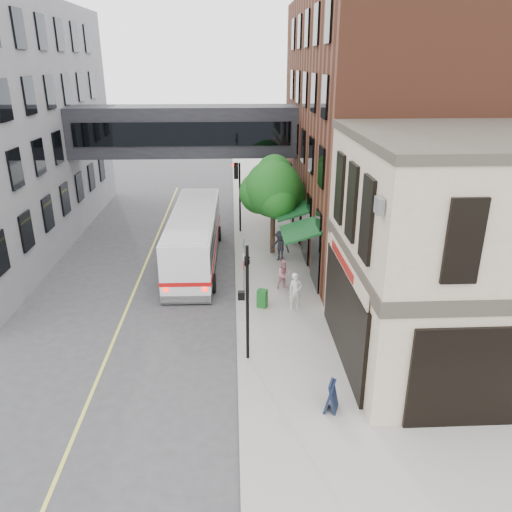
{
  "coord_description": "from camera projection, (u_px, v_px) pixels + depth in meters",
  "views": [
    {
      "loc": [
        -0.07,
        -14.11,
        10.58
      ],
      "look_at": [
        0.84,
        4.75,
        3.18
      ],
      "focal_mm": 35.0,
      "sensor_mm": 36.0,
      "label": 1
    }
  ],
  "objects": [
    {
      "name": "brick_building",
      "position": [
        405.0,
        128.0,
        28.83
      ],
      "size": [
        13.76,
        18.0,
        14.0
      ],
      "color": "#5A2C1C",
      "rests_on": "ground"
    },
    {
      "name": "newspaper_box",
      "position": [
        262.0,
        298.0,
        22.54
      ],
      "size": [
        0.53,
        0.5,
        0.84
      ],
      "primitive_type": "cube",
      "rotation": [
        0.0,
        0.0,
        -0.39
      ],
      "color": "#14571B",
      "rests_on": "sidewalk_main"
    },
    {
      "name": "traffic_signal_near",
      "position": [
        246.0,
        289.0,
        17.78
      ],
      "size": [
        0.44,
        0.22,
        4.6
      ],
      "color": "black",
      "rests_on": "sidewalk_main"
    },
    {
      "name": "pedestrian_c",
      "position": [
        280.0,
        246.0,
        27.67
      ],
      "size": [
        1.29,
        1.11,
        1.73
      ],
      "primitive_type": "imported",
      "rotation": [
        0.0,
        0.0,
        -0.51
      ],
      "color": "black",
      "rests_on": "sidewalk_main"
    },
    {
      "name": "street_sign_pole",
      "position": [
        244.0,
        264.0,
        22.81
      ],
      "size": [
        0.08,
        0.75,
        3.0
      ],
      "color": "gray",
      "rests_on": "sidewalk_main"
    },
    {
      "name": "pedestrian_a",
      "position": [
        295.0,
        291.0,
        22.25
      ],
      "size": [
        0.71,
        0.56,
        1.7
      ],
      "primitive_type": "imported",
      "rotation": [
        0.0,
        0.0,
        0.27
      ],
      "color": "silver",
      "rests_on": "sidewalk_main"
    },
    {
      "name": "street_tree",
      "position": [
        273.0,
        189.0,
        27.95
      ],
      "size": [
        3.8,
        3.2,
        5.6
      ],
      "color": "#382619",
      "rests_on": "sidewalk_main"
    },
    {
      "name": "bus",
      "position": [
        194.0,
        235.0,
        27.51
      ],
      "size": [
        2.76,
        10.83,
        2.91
      ],
      "color": "silver",
      "rests_on": "ground"
    },
    {
      "name": "skyway_bridge",
      "position": [
        185.0,
        131.0,
        31.22
      ],
      "size": [
        14.0,
        3.18,
        3.0
      ],
      "color": "black",
      "rests_on": "ground"
    },
    {
      "name": "sidewalk_main",
      "position": [
        268.0,
        248.0,
        30.07
      ],
      "size": [
        4.0,
        60.0,
        0.15
      ],
      "primitive_type": "cube",
      "color": "gray",
      "rests_on": "ground"
    },
    {
      "name": "lane_marking",
      "position": [
        140.0,
        278.0,
        26.06
      ],
      "size": [
        0.12,
        40.0,
        0.01
      ],
      "primitive_type": "cube",
      "color": "#D8CC4C",
      "rests_on": "ground"
    },
    {
      "name": "pedestrian_b",
      "position": [
        284.0,
        274.0,
        24.27
      ],
      "size": [
        0.87,
        0.77,
        1.5
      ],
      "primitive_type": "imported",
      "rotation": [
        0.0,
        0.0,
        0.32
      ],
      "color": "pink",
      "rests_on": "sidewalk_main"
    },
    {
      "name": "corner_building",
      "position": [
        488.0,
        253.0,
        17.72
      ],
      "size": [
        10.19,
        8.12,
        8.45
      ],
      "color": "tan",
      "rests_on": "ground"
    },
    {
      "name": "sandwich_board",
      "position": [
        332.0,
        396.0,
        15.81
      ],
      "size": [
        0.55,
        0.67,
        1.03
      ],
      "primitive_type": "cube",
      "rotation": [
        0.0,
        0.0,
        -0.37
      ],
      "color": "black",
      "rests_on": "sidewalk_main"
    },
    {
      "name": "traffic_signal_far",
      "position": [
        238.0,
        184.0,
        31.59
      ],
      "size": [
        0.53,
        0.28,
        4.5
      ],
      "color": "black",
      "rests_on": "sidewalk_main"
    },
    {
      "name": "ground",
      "position": [
        238.0,
        394.0,
        16.99
      ],
      "size": [
        120.0,
        120.0,
        0.0
      ],
      "primitive_type": "plane",
      "color": "#38383A",
      "rests_on": "ground"
    }
  ]
}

